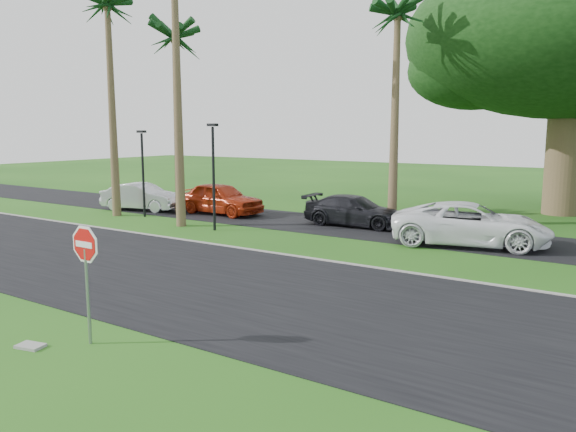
% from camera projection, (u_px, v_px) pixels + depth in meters
% --- Properties ---
extents(ground, '(120.00, 120.00, 0.00)m').
position_uv_depth(ground, '(176.00, 302.00, 14.38)').
color(ground, '#1D4D13').
rests_on(ground, ground).
extents(road, '(120.00, 8.00, 0.02)m').
position_uv_depth(road, '(226.00, 284.00, 16.03)').
color(road, black).
rests_on(road, ground).
extents(parking_strip, '(120.00, 5.00, 0.02)m').
position_uv_depth(parking_strip, '(378.00, 230.00, 24.71)').
color(parking_strip, black).
rests_on(parking_strip, ground).
extents(curb, '(120.00, 0.12, 0.06)m').
position_uv_depth(curb, '(301.00, 257.00, 19.38)').
color(curb, gray).
rests_on(curb, ground).
extents(stop_sign_near, '(1.05, 0.07, 2.62)m').
position_uv_depth(stop_sign_near, '(86.00, 260.00, 11.36)').
color(stop_sign_near, gray).
rests_on(stop_sign_near, ground).
extents(palm_left_far, '(5.00, 5.00, 11.50)m').
position_uv_depth(palm_left_far, '(107.00, 10.00, 27.31)').
color(palm_left_far, brown).
rests_on(palm_left_far, ground).
extents(palm_left_mid, '(5.00, 5.00, 10.00)m').
position_uv_depth(palm_left_mid, '(175.00, 42.00, 27.83)').
color(palm_left_mid, brown).
rests_on(palm_left_mid, ground).
extents(palm_center, '(5.00, 5.00, 10.50)m').
position_uv_depth(palm_center, '(398.00, 19.00, 24.55)').
color(palm_center, brown).
rests_on(palm_center, ground).
extents(canopy_tree, '(16.50, 16.50, 13.12)m').
position_uv_depth(canopy_tree, '(573.00, 37.00, 27.94)').
color(canopy_tree, brown).
rests_on(canopy_tree, ground).
extents(streetlight_left, '(0.45, 0.25, 4.34)m').
position_uv_depth(streetlight_left, '(143.00, 167.00, 28.08)').
color(streetlight_left, black).
rests_on(streetlight_left, ground).
extents(streetlight_right, '(0.45, 0.25, 4.64)m').
position_uv_depth(streetlight_right, '(213.00, 170.00, 24.25)').
color(streetlight_right, black).
rests_on(streetlight_right, ground).
extents(car_silver, '(4.69, 2.57, 1.47)m').
position_uv_depth(car_silver, '(142.00, 197.00, 30.52)').
color(car_silver, silver).
rests_on(car_silver, ground).
extents(car_red, '(4.88, 2.11, 1.64)m').
position_uv_depth(car_red, '(221.00, 199.00, 29.20)').
color(car_red, '#A7280D').
rests_on(car_red, ground).
extents(car_dark, '(4.85, 2.17, 1.38)m').
position_uv_depth(car_dark, '(355.00, 211.00, 25.63)').
color(car_dark, black).
rests_on(car_dark, ground).
extents(car_minivan, '(6.31, 3.97, 1.62)m').
position_uv_depth(car_minivan, '(471.00, 224.00, 21.31)').
color(car_minivan, white).
rests_on(car_minivan, ground).
extents(utility_slab, '(0.62, 0.47, 0.06)m').
position_uv_depth(utility_slab, '(30.00, 346.00, 11.41)').
color(utility_slab, gray).
rests_on(utility_slab, ground).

